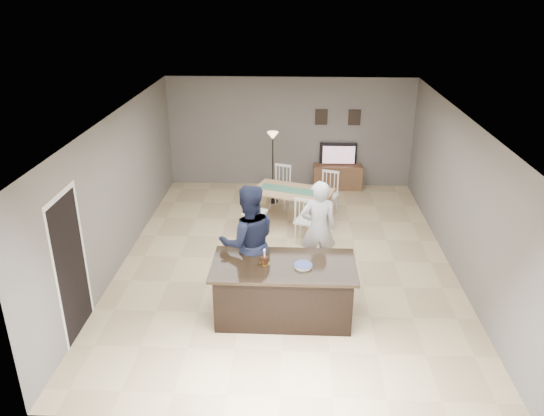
{
  "coord_description": "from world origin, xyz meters",
  "views": [
    {
      "loc": [
        0.14,
        -8.7,
        4.75
      ],
      "look_at": [
        -0.24,
        -0.3,
        1.16
      ],
      "focal_mm": 35.0,
      "sensor_mm": 36.0,
      "label": 1
    }
  ],
  "objects_px": {
    "kitchen_island": "(284,290)",
    "plate_stack": "(303,266)",
    "man": "(248,243)",
    "dining_table": "(292,196)",
    "woman": "(318,228)",
    "floor_lamp": "(273,148)",
    "tv_console": "(338,177)",
    "birthday_cake": "(265,260)",
    "television": "(338,154)"
  },
  "relations": [
    {
      "from": "tv_console",
      "to": "television",
      "type": "bearing_deg",
      "value": 90.0
    },
    {
      "from": "man",
      "to": "plate_stack",
      "type": "xyz_separation_m",
      "value": [
        0.86,
        -0.62,
        -0.05
      ]
    },
    {
      "from": "kitchen_island",
      "to": "tv_console",
      "type": "height_order",
      "value": "kitchen_island"
    },
    {
      "from": "tv_console",
      "to": "floor_lamp",
      "type": "xyz_separation_m",
      "value": [
        -1.57,
        -0.97,
        1.0
      ]
    },
    {
      "from": "man",
      "to": "plate_stack",
      "type": "distance_m",
      "value": 1.06
    },
    {
      "from": "tv_console",
      "to": "television",
      "type": "height_order",
      "value": "television"
    },
    {
      "from": "birthday_cake",
      "to": "dining_table",
      "type": "distance_m",
      "value": 3.43
    },
    {
      "from": "kitchen_island",
      "to": "television",
      "type": "bearing_deg",
      "value": 77.99
    },
    {
      "from": "woman",
      "to": "floor_lamp",
      "type": "height_order",
      "value": "woman"
    },
    {
      "from": "plate_stack",
      "to": "dining_table",
      "type": "relative_size",
      "value": 0.12
    },
    {
      "from": "kitchen_island",
      "to": "television",
      "type": "relative_size",
      "value": 2.35
    },
    {
      "from": "dining_table",
      "to": "birthday_cake",
      "type": "bearing_deg",
      "value": -76.87
    },
    {
      "from": "dining_table",
      "to": "kitchen_island",
      "type": "bearing_deg",
      "value": -72.05
    },
    {
      "from": "birthday_cake",
      "to": "floor_lamp",
      "type": "relative_size",
      "value": 0.14
    },
    {
      "from": "kitchen_island",
      "to": "dining_table",
      "type": "height_order",
      "value": "dining_table"
    },
    {
      "from": "tv_console",
      "to": "woman",
      "type": "relative_size",
      "value": 0.7
    },
    {
      "from": "man",
      "to": "floor_lamp",
      "type": "height_order",
      "value": "man"
    },
    {
      "from": "kitchen_island",
      "to": "birthday_cake",
      "type": "xyz_separation_m",
      "value": [
        -0.29,
        0.01,
        0.5
      ]
    },
    {
      "from": "woman",
      "to": "dining_table",
      "type": "relative_size",
      "value": 0.77
    },
    {
      "from": "woman",
      "to": "man",
      "type": "bearing_deg",
      "value": 29.0
    },
    {
      "from": "birthday_cake",
      "to": "floor_lamp",
      "type": "distance_m",
      "value": 4.61
    },
    {
      "from": "dining_table",
      "to": "tv_console",
      "type": "bearing_deg",
      "value": 82.6
    },
    {
      "from": "television",
      "to": "plate_stack",
      "type": "xyz_separation_m",
      "value": [
        -0.91,
        -5.71,
        0.06
      ]
    },
    {
      "from": "woman",
      "to": "tv_console",
      "type": "bearing_deg",
      "value": -105.05
    },
    {
      "from": "television",
      "to": "dining_table",
      "type": "height_order",
      "value": "television"
    },
    {
      "from": "plate_stack",
      "to": "dining_table",
      "type": "bearing_deg",
      "value": 93.15
    },
    {
      "from": "plate_stack",
      "to": "floor_lamp",
      "type": "relative_size",
      "value": 0.16
    },
    {
      "from": "television",
      "to": "dining_table",
      "type": "distance_m",
      "value": 2.51
    },
    {
      "from": "kitchen_island",
      "to": "plate_stack",
      "type": "relative_size",
      "value": 7.94
    },
    {
      "from": "kitchen_island",
      "to": "floor_lamp",
      "type": "bearing_deg",
      "value": 94.62
    },
    {
      "from": "plate_stack",
      "to": "tv_console",
      "type": "bearing_deg",
      "value": 80.8
    },
    {
      "from": "tv_console",
      "to": "dining_table",
      "type": "height_order",
      "value": "dining_table"
    },
    {
      "from": "television",
      "to": "dining_table",
      "type": "relative_size",
      "value": 0.41
    },
    {
      "from": "man",
      "to": "dining_table",
      "type": "bearing_deg",
      "value": -116.77
    },
    {
      "from": "man",
      "to": "floor_lamp",
      "type": "relative_size",
      "value": 1.15
    },
    {
      "from": "kitchen_island",
      "to": "dining_table",
      "type": "distance_m",
      "value": 3.41
    },
    {
      "from": "woman",
      "to": "birthday_cake",
      "type": "height_order",
      "value": "woman"
    },
    {
      "from": "television",
      "to": "floor_lamp",
      "type": "height_order",
      "value": "floor_lamp"
    },
    {
      "from": "tv_console",
      "to": "dining_table",
      "type": "bearing_deg",
      "value": -116.98
    },
    {
      "from": "woman",
      "to": "floor_lamp",
      "type": "xyz_separation_m",
      "value": [
        -0.93,
        3.25,
        0.44
      ]
    },
    {
      "from": "tv_console",
      "to": "woman",
      "type": "bearing_deg",
      "value": -98.69
    },
    {
      "from": "birthday_cake",
      "to": "tv_console",
      "type": "bearing_deg",
      "value": 75.03
    },
    {
      "from": "man",
      "to": "plate_stack",
      "type": "height_order",
      "value": "man"
    },
    {
      "from": "kitchen_island",
      "to": "tv_console",
      "type": "distance_m",
      "value": 5.7
    },
    {
      "from": "floor_lamp",
      "to": "television",
      "type": "bearing_deg",
      "value": 33.5
    },
    {
      "from": "kitchen_island",
      "to": "tv_console",
      "type": "relative_size",
      "value": 1.79
    },
    {
      "from": "kitchen_island",
      "to": "television",
      "type": "height_order",
      "value": "television"
    },
    {
      "from": "tv_console",
      "to": "floor_lamp",
      "type": "distance_m",
      "value": 2.1
    },
    {
      "from": "woman",
      "to": "man",
      "type": "xyz_separation_m",
      "value": [
        -1.13,
        -0.8,
        0.1
      ]
    },
    {
      "from": "man",
      "to": "birthday_cake",
      "type": "height_order",
      "value": "man"
    }
  ]
}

